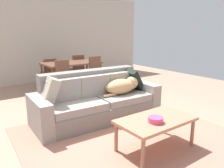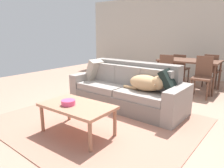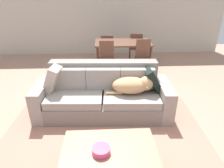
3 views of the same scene
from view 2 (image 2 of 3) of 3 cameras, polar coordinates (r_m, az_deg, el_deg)
The scene contains 14 objects.
ground_plane at distance 3.92m, azimuth 2.92°, elevation -7.58°, with size 10.00×10.00×0.00m, color tan.
back_partition at distance 7.34m, azimuth 20.94°, elevation 12.26°, with size 8.00×0.12×2.70m, color beige.
area_rug at distance 3.51m, azimuth -3.85°, elevation -10.10°, with size 3.10×2.64×0.01m, color tan.
couch at distance 4.09m, azimuth 4.24°, elevation -1.72°, with size 2.35×0.97×0.88m.
dog_on_left_cushion at distance 3.68m, azimuth 9.85°, elevation 0.29°, with size 0.79×0.40×0.30m.
throw_pillow_by_left_arm at distance 4.59m, azimuth -4.25°, elevation 3.89°, with size 0.16×0.47×0.47m, color #B4A695.
throw_pillow_by_right_arm at distance 3.65m, azimuth 15.86°, elevation 0.69°, with size 0.10×0.44×0.44m, color black.
coffee_table at distance 2.98m, azimuth -9.62°, elevation -6.59°, with size 1.05×0.62×0.45m.
bowl_on_coffee_table at distance 2.97m, azimuth -12.01°, elevation -5.05°, with size 0.20×0.20×0.07m, color #EA4C7F.
dining_table at distance 5.72m, azimuth 20.54°, elevation 5.61°, with size 1.48×0.86×0.77m.
dining_chair_near_left at distance 5.40m, azimuth 14.20°, elevation 3.55°, with size 0.41×0.41×0.91m.
dining_chair_near_right at distance 5.12m, azimuth 23.74°, elevation 2.34°, with size 0.42×0.42×0.94m.
dining_chair_far_left at distance 6.43m, azimuth 18.42°, elevation 4.51°, with size 0.42×0.42×0.84m.
dining_chair_far_right at distance 6.18m, azimuth 25.83°, elevation 3.76°, with size 0.44×0.44×0.90m.
Camera 2 is at (2.00, -3.06, 1.42)m, focal length 33.04 mm.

